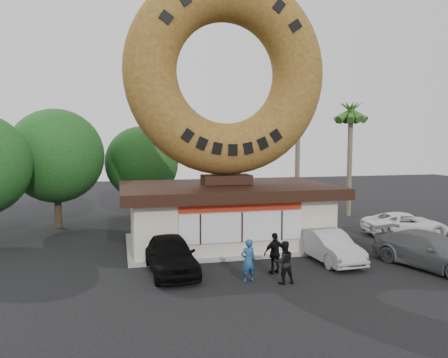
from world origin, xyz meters
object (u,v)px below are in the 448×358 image
Objects in this scene: donut_shop at (226,212)px; person_right at (275,253)px; person_left at (248,260)px; car_silver at (329,246)px; person_center at (284,262)px; car_white at (405,224)px; street_lamp at (170,156)px; car_grey at (431,251)px; car_black at (171,254)px; giant_donut at (226,73)px.

donut_shop is 5.65m from person_right.
person_left is 0.40× the size of car_silver.
person_center is 0.35× the size of car_white.
street_lamp reaches higher than car_grey.
person_center is 1.29m from person_right.
car_grey is at bearing 169.08° from person_left.
person_center reaches higher than car_black.
person_right reaches higher than person_center.
car_grey is at bearing -59.58° from street_lamp.
car_black reaches higher than car_white.
car_black is at bearing 177.54° from car_silver.
person_right reaches higher than person_left.
car_black is at bearing 151.81° from car_grey.
street_lamp is 1.63× the size of car_white.
person_left is at bearing -159.06° from car_silver.
car_black is 14.92m from car_white.
street_lamp is at bearing 109.00° from car_silver.
donut_shop is 2.40× the size of car_black.
donut_shop is 10.91m from car_white.
car_white is (14.37, 3.99, -0.11)m from car_black.
person_center reaches higher than car_silver.
donut_shop is 5.89m from car_silver.
giant_donut reaches higher than person_left.
giant_donut is 2.02× the size of car_grey.
car_grey reaches higher than car_white.
giant_donut is 10.00m from person_right.
person_right is (0.11, 1.29, 0.02)m from person_center.
car_black is 0.88× the size of car_grey.
car_silver is at bearing 126.26° from car_white.
person_right is at bearing -82.14° from giant_donut.
car_black is (-1.67, -14.36, -3.69)m from street_lamp.
donut_shop is 1.40× the size of street_lamp.
person_left is 0.99× the size of person_right.
person_left reaches higher than person_center.
street_lamp is 19.36m from car_grey.
person_right is at bearing 155.12° from car_grey.
car_silver is at bearing -68.14° from street_lamp.
person_center is at bearing 148.12° from person_left.
giant_donut reaches higher than car_white.
street_lamp is 4.56× the size of person_right.
car_black is (-3.53, -4.35, -0.97)m from donut_shop.
street_lamp is 4.60× the size of person_left.
donut_shop is at bearing -90.00° from giant_donut.
street_lamp is at bearing -96.22° from person_left.
person_right is (2.62, -15.54, -3.60)m from street_lamp.
car_silver is (4.54, 2.00, -0.15)m from person_left.
person_center is at bearing -84.47° from donut_shop.
car_white is (10.19, 6.46, -0.17)m from person_center.
donut_shop reaches higher than car_silver.
person_right is (0.77, -5.54, -8.29)m from giant_donut.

